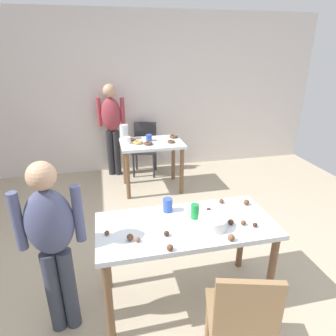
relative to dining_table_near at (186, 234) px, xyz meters
The scene contains 32 objects.
ground_plane 0.65m from the dining_table_near, 54.81° to the right, with size 6.40×6.40×0.00m, color tan.
wall_back 3.23m from the dining_table_near, 89.51° to the left, with size 6.40×0.10×2.60m, color silver.
dining_table_near is the anchor object (origin of this frame).
dining_table_far 2.20m from the dining_table_near, 87.29° to the left, with size 0.91×0.64×0.75m.
chair_near_table 0.73m from the dining_table_near, 77.17° to the right, with size 0.49×0.49×0.87m.
chair_far_table 2.88m from the dining_table_near, 88.04° to the left, with size 0.49×0.49×0.87m.
person_girl_near 0.99m from the dining_table_near, behind, with size 0.45×0.21×1.38m.
person_adult_far 2.94m from the dining_table_near, 98.47° to the left, with size 0.45×0.28×1.52m.
mixing_bowl 0.25m from the dining_table_near, 28.08° to the right, with size 0.22×0.22×0.09m, color white.
soda_can 0.20m from the dining_table_near, 36.39° to the left, with size 0.07×0.07×0.12m, color #198438.
fork_near 0.13m from the dining_table_near, 129.26° to the right, with size 0.17×0.02×0.01m, color silver.
cup_near_0 0.29m from the dining_table_near, 114.74° to the left, with size 0.08×0.08×0.12m, color #3351B2.
cake_ball_0 0.29m from the dining_table_near, 29.37° to the left, with size 0.04×0.04×0.04m, color #3D2319.
cake_ball_1 0.48m from the dining_table_near, 32.10° to the left, with size 0.04×0.04×0.04m, color brown.
cake_ball_2 0.26m from the dining_table_near, 145.72° to the right, with size 0.04×0.04×0.04m, color #3D2319.
cake_ball_3 0.63m from the dining_table_near, 16.03° to the left, with size 0.05×0.05×0.05m, color brown.
cake_ball_4 0.46m from the dining_table_near, 15.38° to the right, with size 0.04×0.04×0.04m, color brown.
cake_ball_5 0.54m from the dining_table_near, 17.88° to the right, with size 0.04×0.04×0.04m, color #3D2319.
cake_ball_6 0.45m from the dining_table_near, 159.33° to the right, with size 0.04×0.04×0.04m, color brown.
cake_ball_7 0.62m from the dining_table_near, behind, with size 0.04×0.04×0.04m, color brown.
cake_ball_8 0.40m from the dining_table_near, 48.50° to the right, with size 0.05×0.05×0.05m, color brown.
cake_ball_9 0.37m from the dining_table_near, 14.99° to the right, with size 0.04×0.04×0.04m, color #3D2319.
cake_ball_10 0.48m from the dining_table_near, 165.41° to the right, with size 0.05×0.05×0.05m, color brown.
cake_ball_11 0.38m from the dining_table_near, 124.01° to the right, with size 0.05×0.05×0.05m, color brown.
pitcher_far 2.46m from the dining_table_near, 96.40° to the left, with size 0.13×0.13×0.22m, color white.
cup_far_0 2.23m from the dining_table_near, 96.31° to the left, with size 0.09×0.09×0.10m, color white.
cup_far_1 2.28m from the dining_table_near, 88.07° to the left, with size 0.09×0.09×0.09m, color #3351B2.
donut_far_0 2.14m from the dining_table_near, 79.85° to the left, with size 0.11×0.11×0.03m, color brown.
donut_far_1 2.40m from the dining_table_near, 78.60° to the left, with size 0.13×0.13×0.04m, color brown.
donut_far_2 2.09m from the dining_table_near, 88.99° to the left, with size 0.12×0.12×0.04m, color brown.
donut_far_3 2.17m from the dining_table_near, 92.67° to the left, with size 0.14×0.14×0.04m, color gold.
donut_far_4 2.33m from the dining_table_near, 94.19° to the left, with size 0.11×0.11×0.03m, color brown.
Camera 1 is at (-0.60, -1.85, 2.02)m, focal length 31.47 mm.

